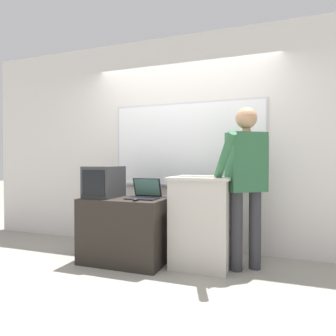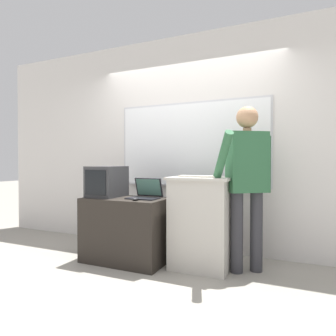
% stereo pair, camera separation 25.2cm
% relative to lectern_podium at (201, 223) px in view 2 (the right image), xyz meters
% --- Properties ---
extents(ground_plane, '(30.00, 30.00, 0.00)m').
position_rel_lectern_podium_xyz_m(ground_plane, '(-0.40, -0.45, -0.50)').
color(ground_plane, gray).
extents(back_wall, '(6.40, 0.17, 2.87)m').
position_rel_lectern_podium_xyz_m(back_wall, '(-0.40, 0.70, 0.93)').
color(back_wall, silver).
rests_on(back_wall, ground_plane).
extents(lectern_podium, '(0.68, 0.48, 1.00)m').
position_rel_lectern_podium_xyz_m(lectern_podium, '(0.00, 0.00, 0.00)').
color(lectern_podium, '#BCB7AD').
rests_on(lectern_podium, ground_plane).
extents(side_desk, '(0.97, 0.53, 0.75)m').
position_rel_lectern_podium_xyz_m(side_desk, '(-0.87, -0.14, -0.13)').
color(side_desk, '#28231E').
rests_on(side_desk, ground_plane).
extents(person_presenter, '(0.58, 0.72, 1.75)m').
position_rel_lectern_podium_xyz_m(person_presenter, '(0.48, 0.10, 0.52)').
color(person_presenter, '#333338').
rests_on(person_presenter, ground_plane).
extents(laptop, '(0.35, 0.30, 0.23)m').
position_rel_lectern_podium_xyz_m(laptop, '(-0.64, -0.07, 0.31)').
color(laptop, black).
rests_on(laptop, side_desk).
extents(wireless_keyboard, '(0.44, 0.13, 0.02)m').
position_rel_lectern_podium_xyz_m(wireless_keyboard, '(0.01, -0.06, 0.51)').
color(wireless_keyboard, beige).
rests_on(wireless_keyboard, lectern_podium).
extents(computer_mouse_by_laptop, '(0.06, 0.10, 0.03)m').
position_rel_lectern_podium_xyz_m(computer_mouse_by_laptop, '(-0.64, -0.30, 0.26)').
color(computer_mouse_by_laptop, black).
rests_on(computer_mouse_by_laptop, side_desk).
extents(crt_monitor, '(0.35, 0.45, 0.37)m').
position_rel_lectern_podium_xyz_m(crt_monitor, '(-1.15, -0.12, 0.43)').
color(crt_monitor, '#333335').
rests_on(crt_monitor, side_desk).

